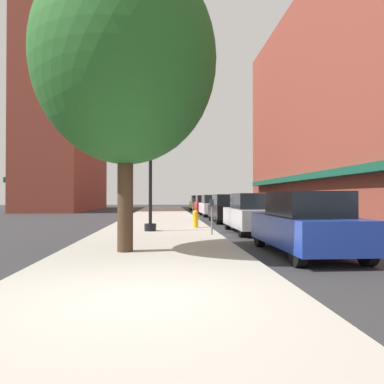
# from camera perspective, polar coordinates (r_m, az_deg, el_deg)

# --- Properties ---
(ground_plane) EXTENTS (90.00, 90.00, 0.00)m
(ground_plane) POSITION_cam_1_polar(r_m,az_deg,el_deg) (23.50, 4.76, -4.46)
(ground_plane) COLOR #2D2D30
(sidewalk_slab) EXTENTS (4.80, 50.00, 0.12)m
(sidewalk_slab) POSITION_cam_1_polar(r_m,az_deg,el_deg) (24.21, -5.03, -4.21)
(sidewalk_slab) COLOR #A8A399
(sidewalk_slab) RESTS_ON ground
(building_right_brick) EXTENTS (6.80, 40.00, 19.56)m
(building_right_brick) POSITION_cam_1_polar(r_m,az_deg,el_deg) (31.93, 24.05, 14.26)
(building_right_brick) COLOR brown
(building_right_brick) RESTS_ON ground
(building_far_background) EXTENTS (6.80, 18.00, 19.43)m
(building_far_background) POSITION_cam_1_polar(r_m,az_deg,el_deg) (44.43, -19.22, 9.89)
(building_far_background) COLOR brown
(building_far_background) RESTS_ON ground
(lamppost) EXTENTS (0.48, 0.48, 5.90)m
(lamppost) POSITION_cam_1_polar(r_m,az_deg,el_deg) (14.85, -6.64, 5.75)
(lamppost) COLOR black
(lamppost) RESTS_ON sidewalk_slab
(fire_hydrant) EXTENTS (0.33, 0.26, 0.79)m
(fire_hydrant) POSITION_cam_1_polar(r_m,az_deg,el_deg) (16.31, 0.55, -4.28)
(fire_hydrant) COLOR gold
(fire_hydrant) RESTS_ON sidewalk_slab
(parking_meter_near) EXTENTS (0.14, 0.09, 1.31)m
(parking_meter_near) POSITION_cam_1_polar(r_m,az_deg,el_deg) (13.22, 3.17, -3.24)
(parking_meter_near) COLOR slate
(parking_meter_near) RESTS_ON sidewalk_slab
(parking_meter_far) EXTENTS (0.14, 0.09, 1.31)m
(parking_meter_far) POSITION_cam_1_polar(r_m,az_deg,el_deg) (22.27, 0.18, -2.23)
(parking_meter_far) COLOR slate
(parking_meter_far) RESTS_ON sidewalk_slab
(tree_near) EXTENTS (4.68, 4.68, 7.62)m
(tree_near) POSITION_cam_1_polar(r_m,az_deg,el_deg) (9.98, -10.53, 19.89)
(tree_near) COLOR #422D1E
(tree_near) RESTS_ON sidewalk_slab
(car_blue) EXTENTS (1.80, 4.30, 1.66)m
(car_blue) POSITION_cam_1_polar(r_m,az_deg,el_deg) (9.85, 17.58, -4.88)
(car_blue) COLOR black
(car_blue) RESTS_ON ground
(car_silver) EXTENTS (1.80, 4.30, 1.66)m
(car_silver) POSITION_cam_1_polar(r_m,az_deg,el_deg) (15.26, 9.63, -3.42)
(car_silver) COLOR black
(car_silver) RESTS_ON ground
(car_black) EXTENTS (1.80, 4.30, 1.66)m
(car_black) POSITION_cam_1_polar(r_m,az_deg,el_deg) (21.36, 5.64, -2.66)
(car_black) COLOR black
(car_black) RESTS_ON ground
(car_white) EXTENTS (1.80, 4.30, 1.66)m
(car_white) POSITION_cam_1_polar(r_m,az_deg,el_deg) (27.86, 3.34, -2.22)
(car_white) COLOR black
(car_white) RESTS_ON ground
(car_red) EXTENTS (1.80, 4.30, 1.66)m
(car_red) POSITION_cam_1_polar(r_m,az_deg,el_deg) (33.69, 2.03, -1.96)
(car_red) COLOR black
(car_red) RESTS_ON ground
(car_yellow) EXTENTS (1.80, 4.30, 1.66)m
(car_yellow) POSITION_cam_1_polar(r_m,az_deg,el_deg) (40.05, 1.04, -1.77)
(car_yellow) COLOR black
(car_yellow) RESTS_ON ground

